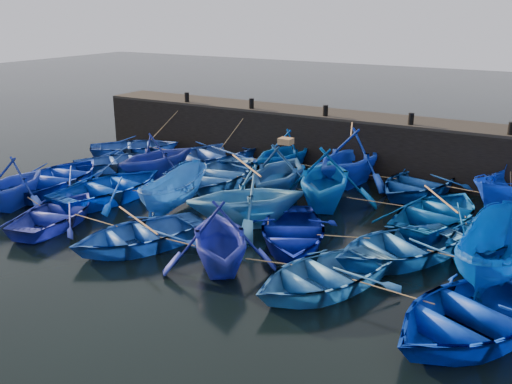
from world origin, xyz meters
The scene contains 37 objects.
ground centered at (0.00, 0.00, 0.00)m, with size 120.00×120.00×0.00m, color black.
quay_wall centered at (0.00, 10.50, 1.25)m, with size 26.00×2.50×2.50m, color black.
quay_top centered at (0.00, 10.50, 2.56)m, with size 26.00×2.50×0.12m, color black.
bollard_0 centered at (-8.00, 9.60, 2.87)m, with size 0.24×0.24×0.50m, color black.
bollard_1 centered at (-4.00, 9.60, 2.87)m, with size 0.24×0.24×0.50m, color black.
bollard_2 centered at (0.00, 9.60, 2.87)m, with size 0.24×0.24×0.50m, color black.
bollard_3 centered at (4.00, 9.60, 2.87)m, with size 0.24×0.24×0.50m, color black.
bollard_4 centered at (8.00, 9.60, 2.87)m, with size 0.24×0.24×0.50m, color black.
boat_0 centered at (-9.69, 7.21, 0.47)m, with size 3.26×4.56×0.95m, color #1F45A0.
boat_1 centered at (-5.22, 7.27, 0.59)m, with size 4.04×5.65×1.17m, color #274EAE.
boat_2 centered at (-1.37, 8.17, 1.03)m, with size 3.39×3.93×2.07m, color #00419B.
boat_3 centered at (1.91, 8.05, 1.24)m, with size 4.07×4.72×2.48m, color #0F34C3.
boat_4 centered at (4.88, 8.16, 0.51)m, with size 3.54×4.95×1.03m, color navy.
boat_5 centered at (8.34, 7.96, 0.80)m, with size 1.55×4.13×1.60m, color #0C32BF.
boat_6 centered at (-8.51, 4.75, 0.43)m, with size 2.96×4.13×0.86m, color #264FAB.
boat_7 centered at (-5.92, 4.47, 1.06)m, with size 3.48×4.03×2.12m, color navy.
boat_8 centered at (-2.90, 5.02, 0.53)m, with size 3.64×5.08×1.05m, color #295CA5.
boat_9 centered at (0.14, 4.78, 1.16)m, with size 3.79×4.40×2.31m, color navy.
boat_10 centered at (2.19, 4.78, 1.23)m, with size 4.03×4.68×2.46m, color blue.
boat_11 centered at (6.52, 4.90, 0.51)m, with size 3.55×4.96×1.03m, color #024188.
boat_12 centered at (8.50, 4.14, 0.46)m, with size 3.19×4.46×0.93m, color #0C54A7.
boat_13 centered at (-8.59, 1.17, 0.54)m, with size 3.72×5.19×1.08m, color #0A28A3.
boat_14 centered at (-5.66, 1.26, 0.54)m, with size 3.70×5.17×1.07m, color #0338CA.
boat_15 centered at (-2.64, 1.50, 0.78)m, with size 1.52×4.04×1.56m, color #2057A5.
boat_16 centered at (0.58, 1.51, 1.11)m, with size 3.65×4.24×2.23m, color #2E6FB2.
boat_17 centered at (2.76, 0.80, 0.47)m, with size 3.25×4.54×0.94m, color #03117D.
boat_18 centered at (6.12, 1.36, 0.49)m, with size 3.36×4.70×0.98m, color #1C58A0.
boat_19 centered at (8.82, 1.28, 0.91)m, with size 1.76×4.68×1.81m, color #00409D.
boat_20 centered at (-8.31, -1.37, 0.98)m, with size 3.22×3.74×1.97m, color #1C37B0.
boat_21 centered at (-5.35, -1.77, 0.44)m, with size 3.00×4.20×0.87m, color #212DA0.
boat_22 centered at (-1.44, -1.89, 0.47)m, with size 3.24×4.52×0.94m, color #1B4BAB.
boat_23 centered at (1.72, -1.89, 1.04)m, with size 3.41×3.95×2.08m, color navy.
boat_24 centered at (4.88, -1.58, 0.47)m, with size 3.22×4.50×0.93m, color blue.
boat_25 centered at (8.91, -1.82, 0.56)m, with size 3.89×5.43×1.13m, color #01269F.
wooden_crate centered at (0.44, 4.78, 2.43)m, with size 0.53×0.45×0.24m, color olive.
mooring_ropes centered at (-0.26, 5.11, 0.88)m, with size 18.08×11.44×2.10m.
loose_oars centered at (1.89, 3.14, 1.70)m, with size 10.22×12.03×1.61m.
Camera 1 is at (10.48, -14.73, 7.52)m, focal length 40.00 mm.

